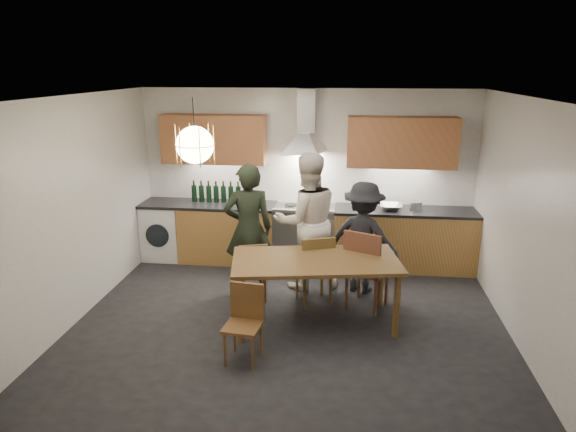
# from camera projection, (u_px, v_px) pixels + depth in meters

# --- Properties ---
(ground) EXTENTS (5.00, 5.00, 0.00)m
(ground) POSITION_uv_depth(u_px,v_px,m) (289.00, 324.00, 6.02)
(ground) COLOR black
(ground) RESTS_ON ground
(room_shell) EXTENTS (5.02, 4.52, 2.61)m
(room_shell) POSITION_uv_depth(u_px,v_px,m) (289.00, 182.00, 5.54)
(room_shell) COLOR white
(room_shell) RESTS_ON ground
(counter_run) EXTENTS (5.00, 0.62, 0.90)m
(counter_run) POSITION_uv_depth(u_px,v_px,m) (306.00, 235.00, 7.75)
(counter_run) COLOR tan
(counter_run) RESTS_ON ground
(range_stove) EXTENTS (0.90, 0.60, 0.92)m
(range_stove) POSITION_uv_depth(u_px,v_px,m) (304.00, 236.00, 7.75)
(range_stove) COLOR silver
(range_stove) RESTS_ON ground
(wall_fixtures) EXTENTS (4.30, 0.54, 1.10)m
(wall_fixtures) POSITION_uv_depth(u_px,v_px,m) (306.00, 140.00, 7.46)
(wall_fixtures) COLOR #C0794A
(wall_fixtures) RESTS_ON ground
(pendant_lamp) EXTENTS (0.43, 0.43, 0.70)m
(pendant_lamp) POSITION_uv_depth(u_px,v_px,m) (195.00, 145.00, 5.45)
(pendant_lamp) COLOR black
(pendant_lamp) RESTS_ON ground
(dining_table) EXTENTS (2.02, 1.25, 0.80)m
(dining_table) POSITION_uv_depth(u_px,v_px,m) (316.00, 267.00, 5.86)
(dining_table) COLOR brown
(dining_table) RESTS_ON ground
(chair_back_left) EXTENTS (0.45, 0.45, 0.79)m
(chair_back_left) POSITION_uv_depth(u_px,v_px,m) (253.00, 268.00, 6.48)
(chair_back_left) COLOR brown
(chair_back_left) RESTS_ON ground
(chair_back_mid) EXTENTS (0.54, 0.54, 0.93)m
(chair_back_mid) POSITION_uv_depth(u_px,v_px,m) (316.00, 266.00, 6.33)
(chair_back_mid) COLOR brown
(chair_back_mid) RESTS_ON ground
(chair_back_right) EXTENTS (0.62, 0.62, 1.03)m
(chair_back_right) POSITION_uv_depth(u_px,v_px,m) (365.00, 265.00, 6.21)
(chair_back_right) COLOR brown
(chair_back_right) RESTS_ON ground
(chair_front) EXTENTS (0.40, 0.40, 0.79)m
(chair_front) POSITION_uv_depth(u_px,v_px,m) (245.00, 317.00, 5.22)
(chair_front) COLOR brown
(chair_front) RESTS_ON ground
(person_left) EXTENTS (0.72, 0.57, 1.73)m
(person_left) POSITION_uv_depth(u_px,v_px,m) (249.00, 229.00, 6.69)
(person_left) COLOR black
(person_left) RESTS_ON ground
(person_mid) EXTENTS (1.08, 0.96, 1.85)m
(person_mid) POSITION_uv_depth(u_px,v_px,m) (307.00, 222.00, 6.80)
(person_mid) COLOR beige
(person_mid) RESTS_ON ground
(person_right) EXTENTS (1.09, 0.84, 1.49)m
(person_right) POSITION_uv_depth(u_px,v_px,m) (363.00, 238.00, 6.72)
(person_right) COLOR black
(person_right) RESTS_ON ground
(mixing_bowl) EXTENTS (0.35, 0.35, 0.08)m
(mixing_bowl) POSITION_uv_depth(u_px,v_px,m) (390.00, 207.00, 7.44)
(mixing_bowl) COLOR silver
(mixing_bowl) RESTS_ON counter_run
(stock_pot) EXTENTS (0.21, 0.21, 0.12)m
(stock_pot) POSITION_uv_depth(u_px,v_px,m) (416.00, 206.00, 7.42)
(stock_pot) COLOR #B9B9BC
(stock_pot) RESTS_ON counter_run
(wine_bottles) EXTENTS (0.88, 0.08, 0.32)m
(wine_bottles) POSITION_uv_depth(u_px,v_px,m) (220.00, 192.00, 7.83)
(wine_bottles) COLOR black
(wine_bottles) RESTS_ON counter_run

